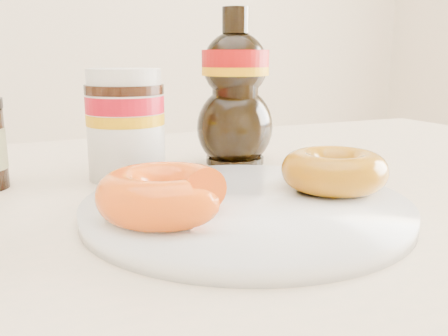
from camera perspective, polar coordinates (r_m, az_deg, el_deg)
name	(u,v)px	position (r m, az deg, el deg)	size (l,w,h in m)	color
dining_table	(198,277)	(0.54, -3.04, -12.37)	(1.40, 0.90, 0.75)	beige
plate	(246,207)	(0.47, 2.53, -4.46)	(0.30, 0.30, 0.02)	white
donut_bitten	(164,194)	(0.41, -6.88, -2.96)	(0.11, 0.11, 0.04)	#FA540E
donut_whole	(334,170)	(0.51, 12.48, -0.25)	(0.11, 0.11, 0.04)	#9F5F0A
nutella_jar	(126,120)	(0.61, -11.18, 5.42)	(0.09, 0.09, 0.13)	white
syrup_bottle	(235,88)	(0.68, 1.28, 9.18)	(0.11, 0.09, 0.21)	black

